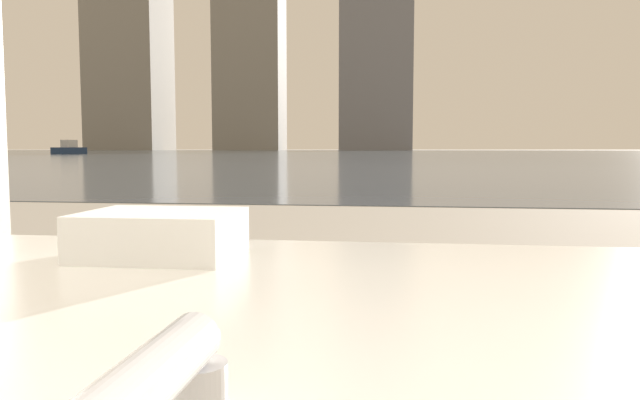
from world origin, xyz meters
name	(u,v)px	position (x,y,z in m)	size (l,w,h in m)	color
faucet_far	(161,388)	(0.28, 0.14, 0.55)	(0.04, 0.19, 0.08)	silver
towel_stack	(160,234)	(0.00, 0.84, 0.54)	(0.26, 0.21, 0.08)	white
harbor_water	(400,154)	(0.00, 62.00, 0.01)	(180.00, 110.00, 0.01)	slate
harbor_boat_1	(69,149)	(-30.94, 55.09, 0.47)	(1.91, 3.69, 1.32)	navy
skyline_tower_0	(129,65)	(-53.39, 118.00, 16.68)	(13.91, 12.51, 33.36)	gray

